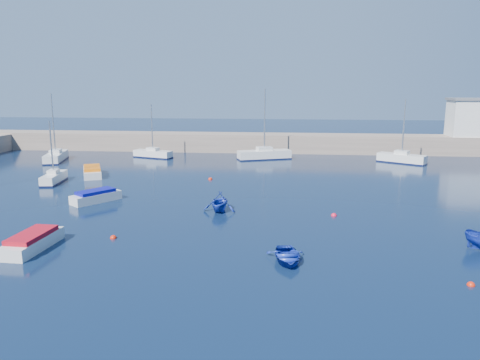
# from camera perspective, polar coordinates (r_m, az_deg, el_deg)

# --- Properties ---
(ground) EXTENTS (220.00, 220.00, 0.00)m
(ground) POSITION_cam_1_polar(r_m,az_deg,el_deg) (24.81, 0.09, -11.84)
(ground) COLOR #0C1C37
(ground) RESTS_ON ground
(back_wall) EXTENTS (96.00, 4.50, 2.60)m
(back_wall) POSITION_cam_1_polar(r_m,az_deg,el_deg) (69.21, 3.84, 4.54)
(back_wall) COLOR gray
(back_wall) RESTS_ON ground
(sailboat_3) EXTENTS (1.91, 4.75, 6.26)m
(sailboat_3) POSITION_cam_1_polar(r_m,az_deg,el_deg) (50.99, -21.75, 0.28)
(sailboat_3) COLOR silver
(sailboat_3) RESTS_ON ground
(sailboat_4) EXTENTS (3.45, 6.83, 8.64)m
(sailboat_4) POSITION_cam_1_polar(r_m,az_deg,el_deg) (65.25, -21.52, 2.69)
(sailboat_4) COLOR silver
(sailboat_4) RESTS_ON ground
(sailboat_5) EXTENTS (5.62, 3.12, 7.21)m
(sailboat_5) POSITION_cam_1_polar(r_m,az_deg,el_deg) (64.61, -10.57, 3.18)
(sailboat_5) COLOR silver
(sailboat_5) RESTS_ON ground
(sailboat_6) EXTENTS (7.25, 4.35, 9.24)m
(sailboat_6) POSITION_cam_1_polar(r_m,az_deg,el_deg) (62.29, 2.98, 3.15)
(sailboat_6) COLOR silver
(sailboat_6) RESTS_ON ground
(sailboat_7) EXTENTS (5.89, 4.61, 7.95)m
(sailboat_7) POSITION_cam_1_polar(r_m,az_deg,el_deg) (62.66, 19.09, 2.55)
(sailboat_7) COLOR silver
(sailboat_7) RESTS_ON ground
(motorboat_0) EXTENTS (1.85, 4.70, 1.04)m
(motorboat_0) POSITION_cam_1_polar(r_m,az_deg,el_deg) (31.32, -23.98, -6.85)
(motorboat_0) COLOR silver
(motorboat_0) RESTS_ON ground
(motorboat_1) EXTENTS (3.69, 4.23, 1.03)m
(motorboat_1) POSITION_cam_1_polar(r_m,az_deg,el_deg) (41.64, -17.16, -1.90)
(motorboat_1) COLOR silver
(motorboat_1) RESTS_ON ground
(motorboat_2) EXTENTS (3.68, 5.33, 1.04)m
(motorboat_2) POSITION_cam_1_polar(r_m,az_deg,el_deg) (53.38, -17.58, 0.99)
(motorboat_2) COLOR silver
(motorboat_2) RESTS_ON ground
(dinghy_center) EXTENTS (2.60, 3.36, 0.64)m
(dinghy_center) POSITION_cam_1_polar(r_m,az_deg,el_deg) (26.92, 5.75, -9.22)
(dinghy_center) COLOR #172EA0
(dinghy_center) RESTS_ON ground
(dinghy_left) EXTENTS (2.79, 3.16, 1.55)m
(dinghy_left) POSITION_cam_1_polar(r_m,az_deg,el_deg) (36.82, -2.50, -2.66)
(dinghy_left) COLOR #172EA0
(dinghy_left) RESTS_ON ground
(buoy_0) EXTENTS (0.43, 0.43, 0.43)m
(buoy_0) POSITION_cam_1_polar(r_m,az_deg,el_deg) (31.80, -15.18, -6.87)
(buoy_0) COLOR red
(buoy_0) RESTS_ON ground
(buoy_1) EXTENTS (0.44, 0.44, 0.44)m
(buoy_1) POSITION_cam_1_polar(r_m,az_deg,el_deg) (36.44, 11.37, -4.31)
(buoy_1) COLOR red
(buoy_1) RESTS_ON ground
(buoy_3) EXTENTS (0.45, 0.45, 0.45)m
(buoy_3) POSITION_cam_1_polar(r_m,az_deg,el_deg) (49.15, -3.63, 0.06)
(buoy_3) COLOR red
(buoy_3) RESTS_ON ground
(buoy_5) EXTENTS (0.41, 0.41, 0.41)m
(buoy_5) POSITION_cam_1_polar(r_m,az_deg,el_deg) (26.59, 26.32, -11.45)
(buoy_5) COLOR red
(buoy_5) RESTS_ON ground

